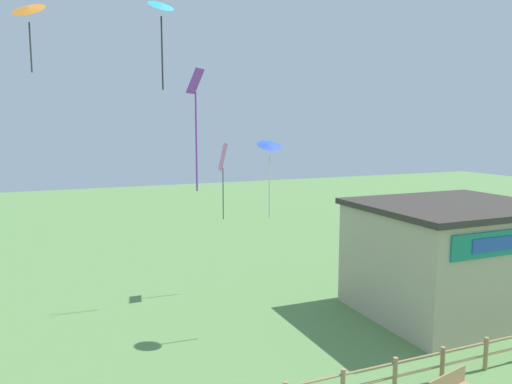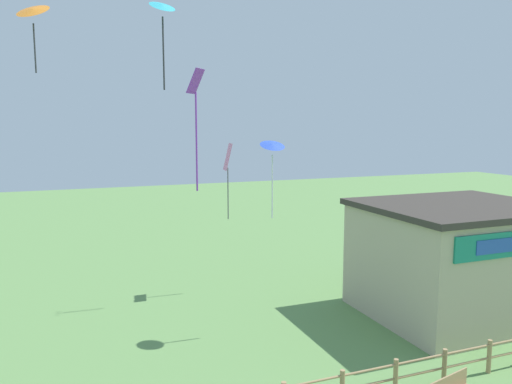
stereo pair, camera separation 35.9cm
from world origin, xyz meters
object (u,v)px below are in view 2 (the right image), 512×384
Objects in this scene: kite_pink_diamond at (228,164)px; kite_purple_streamer at (196,110)px; kite_orange_delta at (33,11)px; seaside_building at (457,259)px; kite_cyan_delta at (162,12)px; kite_blue_delta at (272,149)px.

kite_pink_diamond is 9.14m from kite_purple_streamer.
kite_pink_diamond is 1.57× the size of kite_orange_delta.
kite_orange_delta reaches higher than seaside_building.
kite_purple_streamer reaches higher than kite_pink_diamond.
seaside_building is at bearing -8.10° from kite_orange_delta.
seaside_building is at bearing 8.65° from kite_purple_streamer.
kite_orange_delta reaches higher than kite_cyan_delta.
kite_orange_delta is 0.77× the size of kite_blue_delta.
seaside_building is 12.87m from kite_purple_streamer.
kite_pink_diamond is 1.03× the size of kite_purple_streamer.
seaside_building is at bearing -9.75° from kite_blue_delta.
kite_pink_diamond is at bearing 66.23° from kite_purple_streamer.
kite_blue_delta is at bearing 39.90° from kite_purple_streamer.
kite_cyan_delta is (3.60, -2.52, -0.24)m from kite_orange_delta.
kite_pink_diamond is at bearing 28.25° from kite_orange_delta.
kite_orange_delta is 9.03m from kite_blue_delta.
kite_pink_diamond is at bearing 140.52° from seaside_building.
kite_pink_diamond reaches higher than seaside_building.
kite_orange_delta is at bearing 136.90° from kite_purple_streamer.
kite_orange_delta reaches higher than kite_pink_diamond.
seaside_building is 2.52× the size of kite_blue_delta.
kite_purple_streamer is (-11.32, -1.72, 5.86)m from seaside_building.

